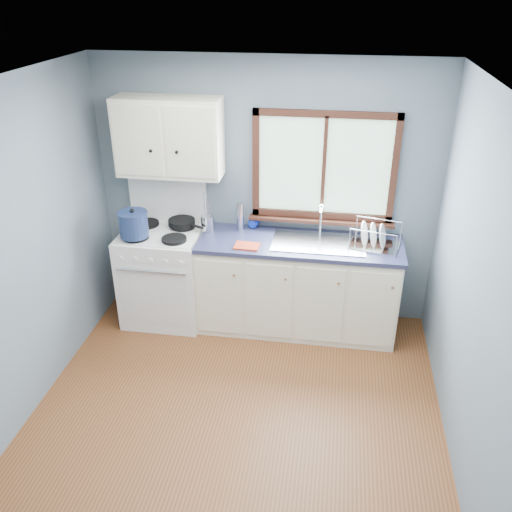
# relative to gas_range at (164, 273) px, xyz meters

# --- Properties ---
(floor) EXTENTS (3.20, 3.60, 0.02)m
(floor) POSITION_rel_gas_range_xyz_m (0.95, -1.47, -0.50)
(floor) COLOR brown
(floor) RESTS_ON ground
(ceiling) EXTENTS (3.20, 3.60, 0.02)m
(ceiling) POSITION_rel_gas_range_xyz_m (0.95, -1.47, 2.02)
(ceiling) COLOR white
(ceiling) RESTS_ON wall_back
(wall_back) EXTENTS (3.20, 0.02, 2.50)m
(wall_back) POSITION_rel_gas_range_xyz_m (0.95, 0.34, 0.76)
(wall_back) COLOR slate
(wall_back) RESTS_ON ground
(wall_left) EXTENTS (0.02, 3.60, 2.50)m
(wall_left) POSITION_rel_gas_range_xyz_m (-0.66, -1.47, 0.76)
(wall_left) COLOR slate
(wall_left) RESTS_ON ground
(wall_right) EXTENTS (0.02, 3.60, 2.50)m
(wall_right) POSITION_rel_gas_range_xyz_m (2.56, -1.47, 0.76)
(wall_right) COLOR slate
(wall_right) RESTS_ON ground
(gas_range) EXTENTS (0.76, 0.69, 1.36)m
(gas_range) POSITION_rel_gas_range_xyz_m (0.00, 0.00, 0.00)
(gas_range) COLOR white
(gas_range) RESTS_ON floor
(base_cabinets) EXTENTS (1.85, 0.60, 0.88)m
(base_cabinets) POSITION_rel_gas_range_xyz_m (1.31, 0.02, -0.08)
(base_cabinets) COLOR white
(base_cabinets) RESTS_ON floor
(countertop) EXTENTS (1.89, 0.64, 0.04)m
(countertop) POSITION_rel_gas_range_xyz_m (1.31, 0.02, 0.41)
(countertop) COLOR #212541
(countertop) RESTS_ON base_cabinets
(sink) EXTENTS (0.84, 0.46, 0.44)m
(sink) POSITION_rel_gas_range_xyz_m (1.49, 0.02, 0.37)
(sink) COLOR silver
(sink) RESTS_ON countertop
(window) EXTENTS (1.36, 0.10, 1.03)m
(window) POSITION_rel_gas_range_xyz_m (1.48, 0.30, 0.98)
(window) COLOR #9EC6A8
(window) RESTS_ON wall_back
(upper_cabinets) EXTENTS (0.95, 0.35, 0.70)m
(upper_cabinets) POSITION_rel_gas_range_xyz_m (0.10, 0.15, 1.31)
(upper_cabinets) COLOR white
(upper_cabinets) RESTS_ON wall_back
(skillet) EXTENTS (0.41, 0.34, 0.05)m
(skillet) POSITION_rel_gas_range_xyz_m (0.17, 0.14, 0.49)
(skillet) COLOR black
(skillet) RESTS_ON gas_range
(stockpot) EXTENTS (0.31, 0.31, 0.27)m
(stockpot) POSITION_rel_gas_range_xyz_m (-0.19, -0.17, 0.59)
(stockpot) COLOR navy
(stockpot) RESTS_ON gas_range
(utensil_crock) EXTENTS (0.16, 0.16, 0.39)m
(utensil_crock) POSITION_rel_gas_range_xyz_m (0.43, 0.12, 0.51)
(utensil_crock) COLOR silver
(utensil_crock) RESTS_ON countertop
(thermos) EXTENTS (0.07, 0.07, 0.28)m
(thermos) POSITION_rel_gas_range_xyz_m (0.73, 0.19, 0.56)
(thermos) COLOR silver
(thermos) RESTS_ON countertop
(soap_bottle) EXTENTS (0.11, 0.11, 0.25)m
(soap_bottle) POSITION_rel_gas_range_xyz_m (0.84, 0.23, 0.55)
(soap_bottle) COLOR #0D25A6
(soap_bottle) RESTS_ON countertop
(dish_towel) EXTENTS (0.23, 0.17, 0.02)m
(dish_towel) POSITION_rel_gas_range_xyz_m (0.85, -0.16, 0.43)
(dish_towel) COLOR #C33D22
(dish_towel) RESTS_ON countertop
(dish_rack) EXTENTS (0.48, 0.41, 0.22)m
(dish_rack) POSITION_rel_gas_range_xyz_m (1.97, 0.03, 0.48)
(dish_rack) COLOR silver
(dish_rack) RESTS_ON countertop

